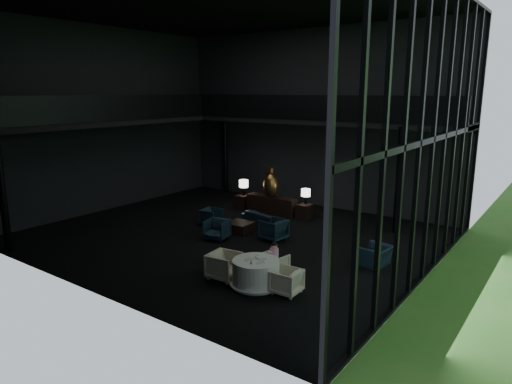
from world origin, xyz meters
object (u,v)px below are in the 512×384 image
Objects in this scene: side_table_right at (304,211)px; lounge_armchair_east at (273,228)px; dining_table at (256,275)px; dining_chair_west at (224,263)px; bronze_urn at (271,185)px; table_lamp_left at (244,184)px; coffee_table at (240,227)px; lounge_armchair_west at (211,217)px; table_lamp_right at (306,193)px; child at (274,251)px; console at (272,205)px; sofa at (264,217)px; side_table_left at (243,202)px; dining_chair_north at (273,264)px; lounge_armchair_south at (217,228)px; window_armchair at (375,254)px; dining_chair_east at (286,281)px.

side_table_right is 0.67× the size of lounge_armchair_east.
lounge_armchair_east is at bearing 116.94° from dining_table.
dining_chair_west is at bearing 18.67° from lounge_armchair_east.
bronze_urn is 7.72m from dining_table.
table_lamp_left is 0.79× the size of coffee_table.
side_table_right reaches higher than coffee_table.
bronze_urn is 3.16m from lounge_armchair_west.
table_lamp_right is at bearing 72.59° from coffee_table.
console is at bearing -55.41° from child.
table_lamp_right is 0.92× the size of lounge_armchair_west.
side_table_right is 2.05m from sofa.
side_table_left is 0.85× the size of table_lamp_left.
dining_chair_north is at bearing -125.94° from lounge_armchair_west.
bronze_urn reaches higher than side_table_right.
sofa reaches higher than lounge_armchair_west.
child reaches higher than side_table_right.
lounge_armchair_east is at bearing 21.89° from lounge_armchair_south.
lounge_armchair_south is at bearing 37.88° from dining_chair_west.
console is 3.37× the size of lounge_armchair_west.
side_table_left is at bearing -176.68° from table_lamp_right.
dining_chair_north is at bearing -46.38° from table_lamp_left.
dining_chair_west reaches higher than dining_table.
side_table_left is at bearing -122.51° from lounge_armchair_east.
bronze_urn is at bearing -2.23° from side_table_left.
window_armchair is at bearing -28.40° from console.
lounge_armchair_east is (3.05, -0.09, 0.11)m from lounge_armchair_west.
table_lamp_right is at bearing 109.04° from dining_table.
bronze_urn is 1.39× the size of lounge_armchair_east.
table_lamp_left reaches higher than dining_table.
table_lamp_right reaches higher than side_table_left.
dining_table is at bearing -86.57° from dining_chair_east.
console is at bearing -46.01° from dining_chair_north.
dining_table is 0.91m from dining_chair_north.
lounge_armchair_east is at bearing 5.87° from dining_chair_west.
window_armchair is at bearing 158.53° from dining_chair_east.
lounge_armchair_south is at bearing 145.16° from dining_table.
dining_chair_west is at bearing -58.02° from coffee_table.
console is 2.68× the size of coffee_table.
child is (2.33, -5.78, 0.41)m from side_table_right.
bronze_urn reaches higher than coffee_table.
window_armchair is 5.45m from coffee_table.
side_table_right is 0.42× the size of dining_table.
sofa is 1.73m from lounge_armchair_east.
side_table_left is 8.31m from window_armchair.
lounge_armchair_east reaches higher than sofa.
table_lamp_left is at bearing -123.27° from lounge_armchair_east.
dining_table reaches higher than side_table_right.
side_table_right is 6.26m from dining_chair_north.
lounge_armchair_east is (2.12, -3.03, 0.08)m from console.
table_lamp_right reaches higher than lounge_armchair_east.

